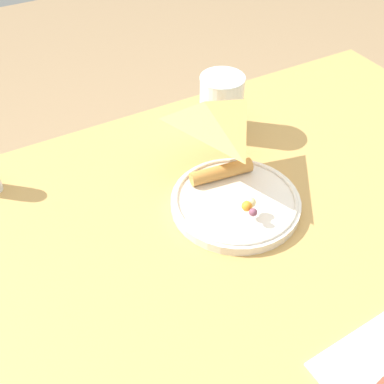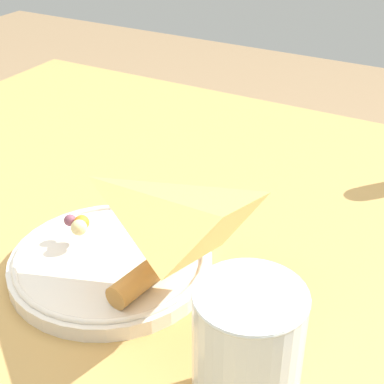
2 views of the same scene
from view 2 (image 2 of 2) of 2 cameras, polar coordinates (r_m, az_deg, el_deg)
name	(u,v)px [view 2 (image 2 of 2)]	position (r m, az deg, el deg)	size (l,w,h in m)	color
dining_table	(41,318)	(0.74, -14.44, -11.77)	(1.08, 0.85, 0.71)	tan
plate_pizza	(108,257)	(0.62, -8.11, -6.25)	(0.21, 0.21, 0.05)	silver
milk_glass	(247,355)	(0.46, 5.35, -15.44)	(0.08, 0.08, 0.12)	white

